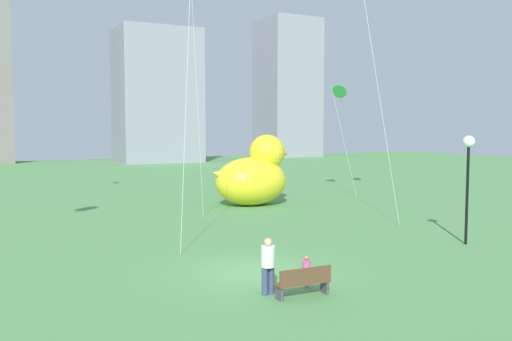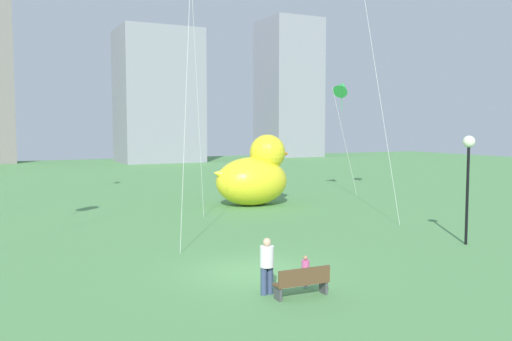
{
  "view_description": "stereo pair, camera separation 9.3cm",
  "coord_description": "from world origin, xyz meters",
  "px_view_note": "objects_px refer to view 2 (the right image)",
  "views": [
    {
      "loc": [
        -8.11,
        -16.57,
        4.98
      ],
      "look_at": [
        2.91,
        5.67,
        2.99
      ],
      "focal_mm": 38.39,
      "sensor_mm": 36.0,
      "label": 1
    },
    {
      "loc": [
        -8.02,
        -16.61,
        4.98
      ],
      "look_at": [
        2.91,
        5.67,
        2.99
      ],
      "focal_mm": 38.39,
      "sensor_mm": 36.0,
      "label": 2
    }
  ],
  "objects_px": {
    "lamppost": "(468,159)",
    "giant_inflatable_duck": "(254,175)",
    "kite_green": "(342,87)",
    "person_adult": "(267,263)",
    "person_child": "(305,270)",
    "park_bench": "(303,281)"
  },
  "relations": [
    {
      "from": "kite_green",
      "to": "park_bench",
      "type": "bearing_deg",
      "value": -127.44
    },
    {
      "from": "person_adult",
      "to": "lamppost",
      "type": "distance_m",
      "value": 11.38
    },
    {
      "from": "kite_green",
      "to": "person_child",
      "type": "bearing_deg",
      "value": -127.49
    },
    {
      "from": "kite_green",
      "to": "giant_inflatable_duck",
      "type": "bearing_deg",
      "value": -163.86
    },
    {
      "from": "park_bench",
      "to": "person_adult",
      "type": "bearing_deg",
      "value": 138.55
    },
    {
      "from": "person_adult",
      "to": "lamppost",
      "type": "bearing_deg",
      "value": 12.84
    },
    {
      "from": "lamppost",
      "to": "person_adult",
      "type": "bearing_deg",
      "value": -167.16
    },
    {
      "from": "park_bench",
      "to": "kite_green",
      "type": "relative_size",
      "value": 0.2
    },
    {
      "from": "person_child",
      "to": "kite_green",
      "type": "height_order",
      "value": "kite_green"
    },
    {
      "from": "person_adult",
      "to": "person_child",
      "type": "bearing_deg",
      "value": 4.38
    },
    {
      "from": "lamppost",
      "to": "giant_inflatable_duck",
      "type": "bearing_deg",
      "value": 101.56
    },
    {
      "from": "person_child",
      "to": "park_bench",
      "type": "bearing_deg",
      "value": -126.15
    },
    {
      "from": "giant_inflatable_duck",
      "to": "park_bench",
      "type": "bearing_deg",
      "value": -111.73
    },
    {
      "from": "park_bench",
      "to": "person_child",
      "type": "height_order",
      "value": "person_child"
    },
    {
      "from": "park_bench",
      "to": "person_adult",
      "type": "xyz_separation_m",
      "value": [
        -0.8,
        0.71,
        0.47
      ]
    },
    {
      "from": "person_child",
      "to": "giant_inflatable_duck",
      "type": "distance_m",
      "value": 18.03
    },
    {
      "from": "person_adult",
      "to": "giant_inflatable_duck",
      "type": "distance_m",
      "value": 18.65
    },
    {
      "from": "giant_inflatable_duck",
      "to": "lamppost",
      "type": "bearing_deg",
      "value": -78.44
    },
    {
      "from": "park_bench",
      "to": "giant_inflatable_duck",
      "type": "relative_size",
      "value": 0.31
    },
    {
      "from": "person_child",
      "to": "lamppost",
      "type": "distance_m",
      "value": 10.14
    },
    {
      "from": "person_child",
      "to": "lamppost",
      "type": "bearing_deg",
      "value": 14.06
    },
    {
      "from": "lamppost",
      "to": "kite_green",
      "type": "relative_size",
      "value": 0.53
    }
  ]
}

